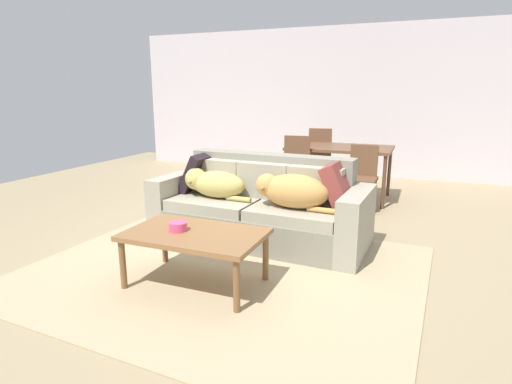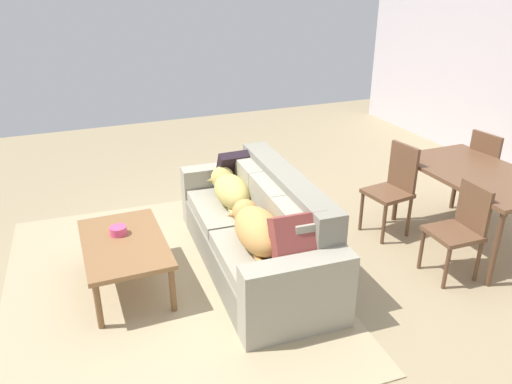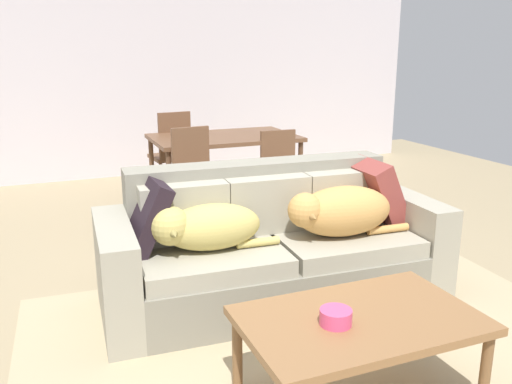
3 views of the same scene
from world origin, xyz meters
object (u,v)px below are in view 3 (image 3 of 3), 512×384
Objects in this scene: throw_pillow_by_left_arm at (145,215)px; dining_table at (224,142)px; coffee_table at (360,326)px; dining_chair_near_left at (196,175)px; bowl_on_coffee_table at (336,317)px; dining_chair_near_right at (282,170)px; dog_on_right_cushion at (339,211)px; throw_pillow_by_right_arm at (376,192)px; couch at (271,249)px; dining_chair_far_left at (172,151)px; dog_on_left_cushion at (204,227)px.

dining_table is at bearing 59.32° from throw_pillow_by_left_arm.
dining_table is (0.49, 3.33, 0.29)m from coffee_table.
bowl_on_coffee_table is at bearing -100.61° from dining_chair_near_left.
dining_chair_near_right is (0.40, -0.55, -0.22)m from dining_table.
dog_on_right_cushion is at bearing 58.95° from bowl_on_coffee_table.
throw_pillow_by_right_arm is at bearing -66.80° from dining_chair_near_left.
bowl_on_coffee_table is (-0.14, -0.02, 0.08)m from coffee_table.
dining_chair_near_right is (0.81, 1.58, 0.14)m from couch.
couch is 2.19m from dining_table.
dining_chair_far_left is at bearing 86.83° from bowl_on_coffee_table.
throw_pillow_by_right_arm reaches higher than dog_on_left_cushion.
dog_on_left_cushion is at bearing -111.81° from dining_chair_near_left.
dining_chair_far_left reaches higher than throw_pillow_by_right_arm.
throw_pillow_by_right_arm reaches higher than throw_pillow_by_left_arm.
dog_on_left_cushion is 1.75× the size of throw_pillow_by_left_arm.
throw_pillow_by_right_arm is at bearing -2.91° from throw_pillow_by_left_arm.
coffee_table is 0.74× the size of dining_table.
dining_chair_near_left reaches higher than bowl_on_coffee_table.
couch is 2.70× the size of dog_on_right_cushion.
dining_chair_near_left reaches higher than dining_table.
throw_pillow_by_right_arm reaches higher than dog_on_right_cushion.
coffee_table is at bearing -91.34° from couch.
dining_chair_far_left is (0.79, 2.59, -0.11)m from throw_pillow_by_left_arm.
dog_on_left_cushion is at bearing 177.72° from dog_on_right_cushion.
dog_on_right_cushion reaches higher than coffee_table.
dog_on_right_cushion is 1.87× the size of throw_pillow_by_left_arm.
dog_on_right_cushion is 1.14m from coffee_table.
dining_chair_far_left is at bearing 107.13° from throw_pillow_by_right_arm.
throw_pillow_by_left_arm is at bearing 66.67° from dining_chair_far_left.
bowl_on_coffee_table is (-0.23, -1.22, 0.15)m from couch.
coffee_table is 1.27× the size of dining_chair_near_right.
throw_pillow_by_right_arm is at bearing 53.36° from coffee_table.
throw_pillow_by_left_arm reaches higher than coffee_table.
dog_on_right_cushion is at bearing -13.29° from throw_pillow_by_left_arm.
couch is 1.78m from dining_chair_near_right.
dining_chair_near_right is (0.89, 0.06, -0.05)m from dining_chair_near_left.
dining_chair_near_left is at bearing -128.08° from dining_table.
throw_pillow_by_right_arm is (0.42, 0.20, 0.04)m from dog_on_right_cushion.
dining_table is (1.21, 2.04, 0.05)m from throw_pillow_by_left_arm.
couch reaches higher than throw_pillow_by_left_arm.
throw_pillow_by_left_arm is at bearing 149.89° from dog_on_left_cushion.
dining_chair_near_left is (-0.48, -0.62, -0.17)m from dining_table.
couch is 0.51m from dog_on_right_cushion.
throw_pillow_by_right_arm reaches higher than couch.
dog_on_left_cushion is 0.72× the size of coffee_table.
dog_on_right_cushion is 1.82m from dining_chair_near_right.
coffee_table is at bearing 82.55° from dining_chair_far_left.
dining_chair_near_left is (0.15, 2.73, 0.04)m from bowl_on_coffee_table.
throw_pillow_by_right_arm is 2.80m from dining_chair_far_left.
dog_on_right_cushion is 1.85× the size of throw_pillow_by_right_arm.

